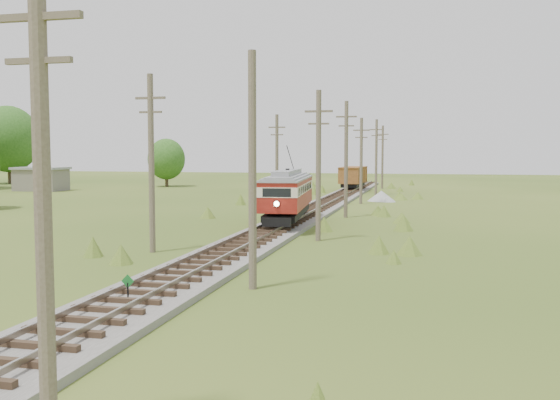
% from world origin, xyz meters
% --- Properties ---
extents(ground, '(260.00, 260.00, 0.00)m').
position_xyz_m(ground, '(0.00, 0.00, 0.00)').
color(ground, '#314B16').
rests_on(ground, ground).
extents(railbed_main, '(3.60, 96.00, 0.57)m').
position_xyz_m(railbed_main, '(0.00, 34.00, 0.19)').
color(railbed_main, '#605B54').
rests_on(railbed_main, ground).
extents(switch_marker, '(0.45, 0.06, 1.08)m').
position_xyz_m(switch_marker, '(-0.20, 1.50, 0.63)').
color(switch_marker, black).
rests_on(switch_marker, ground).
extents(streetcar, '(3.60, 11.04, 4.99)m').
position_xyz_m(streetcar, '(0.00, 24.62, 2.39)').
color(streetcar, black).
rests_on(streetcar, ground).
extents(gondola, '(2.92, 7.98, 2.61)m').
position_xyz_m(gondola, '(0.00, 63.00, 1.97)').
color(gondola, black).
rests_on(gondola, ground).
extents(gravel_pile, '(2.99, 3.17, 1.09)m').
position_xyz_m(gravel_pile, '(4.82, 47.84, 0.51)').
color(gravel_pile, gray).
rests_on(gravel_pile, ground).
extents(utility_pole_r_0, '(1.60, 0.30, 8.50)m').
position_xyz_m(utility_pole_r_0, '(3.20, -8.00, 4.37)').
color(utility_pole_r_0, brown).
rests_on(utility_pole_r_0, ground).
extents(utility_pole_r_1, '(0.30, 0.30, 8.80)m').
position_xyz_m(utility_pole_r_1, '(3.10, 5.00, 4.40)').
color(utility_pole_r_1, brown).
rests_on(utility_pole_r_1, ground).
extents(utility_pole_r_2, '(1.60, 0.30, 8.60)m').
position_xyz_m(utility_pole_r_2, '(3.30, 18.00, 4.42)').
color(utility_pole_r_2, brown).
rests_on(utility_pole_r_2, ground).
extents(utility_pole_r_3, '(1.60, 0.30, 9.00)m').
position_xyz_m(utility_pole_r_3, '(3.20, 31.00, 4.63)').
color(utility_pole_r_3, brown).
rests_on(utility_pole_r_3, ground).
extents(utility_pole_r_4, '(1.60, 0.30, 8.40)m').
position_xyz_m(utility_pole_r_4, '(3.00, 44.00, 4.32)').
color(utility_pole_r_4, brown).
rests_on(utility_pole_r_4, ground).
extents(utility_pole_r_5, '(1.60, 0.30, 8.90)m').
position_xyz_m(utility_pole_r_5, '(3.40, 57.00, 4.58)').
color(utility_pole_r_5, brown).
rests_on(utility_pole_r_5, ground).
extents(utility_pole_r_6, '(1.60, 0.30, 8.70)m').
position_xyz_m(utility_pole_r_6, '(3.20, 70.00, 4.47)').
color(utility_pole_r_6, brown).
rests_on(utility_pole_r_6, ground).
extents(utility_pole_l_a, '(1.60, 0.30, 9.00)m').
position_xyz_m(utility_pole_l_a, '(-4.20, 12.00, 4.63)').
color(utility_pole_l_a, brown).
rests_on(utility_pole_l_a, ground).
extents(utility_pole_l_b, '(1.60, 0.30, 8.60)m').
position_xyz_m(utility_pole_l_b, '(-4.50, 40.00, 4.42)').
color(utility_pole_l_b, brown).
rests_on(utility_pole_l_b, ground).
extents(tree_left_5, '(9.66, 9.66, 12.44)m').
position_xyz_m(tree_left_5, '(-56.00, 70.00, 7.12)').
color(tree_left_5, '#38281C').
rests_on(tree_left_5, ground).
extents(tree_mid_a, '(5.46, 5.46, 7.03)m').
position_xyz_m(tree_mid_a, '(-28.00, 68.00, 4.02)').
color(tree_mid_a, '#38281C').
rests_on(tree_mid_a, ground).
extents(shed, '(6.40, 4.40, 3.10)m').
position_xyz_m(shed, '(-40.00, 55.00, 1.57)').
color(shed, slate).
rests_on(shed, ground).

